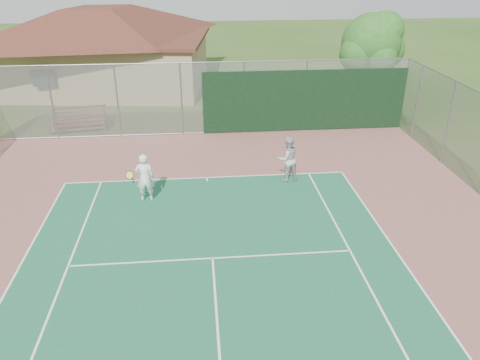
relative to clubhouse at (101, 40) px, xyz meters
name	(u,v)px	position (x,y,z in m)	size (l,w,h in m)	color
back_fence	(246,100)	(8.35, -9.59, -1.38)	(20.08, 0.11, 3.53)	gray
side_fence_right	(449,123)	(16.24, -14.07, -1.30)	(0.08, 9.00, 3.50)	gray
clubhouse	(101,40)	(0.00, 0.00, 0.00)	(14.93, 10.87, 6.01)	tan
bleachers	(79,118)	(-0.05, -8.10, -2.54)	(2.78, 1.86, 0.97)	maroon
tree	(373,45)	(15.66, -6.09, 0.46)	(3.83, 3.63, 5.34)	#382714
player_white_front	(145,178)	(4.02, -16.35, -2.16)	(0.98, 0.70, 1.78)	white
player_grey_back	(287,159)	(9.36, -15.16, -2.16)	(1.02, 0.89, 1.79)	#B3B6B8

